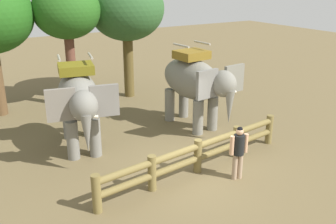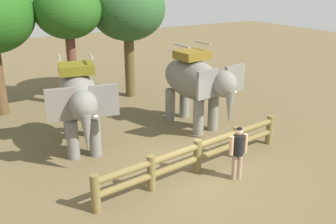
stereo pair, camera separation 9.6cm
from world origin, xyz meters
TOP-DOWN VIEW (x-y plane):
  - ground_plane at (0.00, 0.00)m, footprint 60.00×60.00m
  - log_fence at (0.00, -0.09)m, footprint 6.99×1.04m
  - elephant_near_left at (-2.44, 3.26)m, footprint 2.37×3.83m
  - elephant_center at (2.03, 2.98)m, footprint 2.17×3.83m
  - tourist_woman_in_black at (0.75, -1.03)m, footprint 0.57×0.37m
  - tree_far_left at (1.62, 7.99)m, footprint 3.49×3.49m
  - tree_back_center at (-1.22, 7.87)m, footprint 2.86×2.86m

SIDE VIEW (x-z plane):
  - ground_plane at x=0.00m, z-range 0.00..0.00m
  - log_fence at x=0.00m, z-range 0.08..1.13m
  - tourist_woman_in_black at x=0.75m, z-range 0.13..1.77m
  - elephant_near_left at x=-2.44m, z-range 0.20..3.41m
  - elephant_center at x=2.03m, z-range 0.20..3.47m
  - tree_far_left at x=1.62m, z-range 1.31..7.02m
  - tree_back_center at x=-1.22m, z-range 1.45..6.94m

